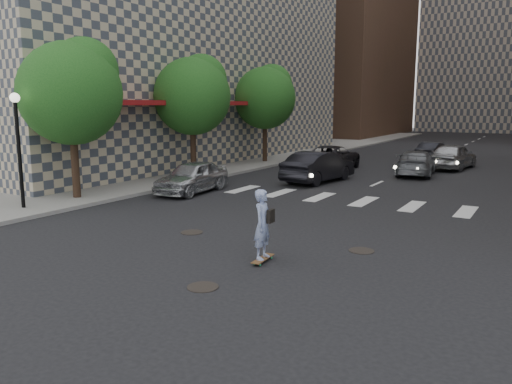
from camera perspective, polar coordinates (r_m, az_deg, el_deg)
ground at (r=13.90m, az=-3.88°, el=-6.78°), size 160.00×160.00×0.00m
sidewalk_left at (r=38.22m, az=-4.78°, el=4.00°), size 13.00×80.00×0.15m
lamppost at (r=20.59m, az=-25.58°, el=6.01°), size 0.36×0.36×4.28m
tree_a at (r=22.11m, az=-20.09°, el=11.03°), size 4.20×4.20×6.60m
tree_b at (r=27.90m, az=-7.07°, el=11.19°), size 4.20×4.20×6.60m
tree_c at (r=34.58m, az=1.22°, el=11.00°), size 4.20×4.20×6.60m
manhole_a at (r=11.31m, az=-6.10°, el=-10.74°), size 0.70×0.70×0.02m
manhole_b at (r=15.97m, az=-7.36°, el=-4.59°), size 0.70×0.70×0.02m
manhole_c at (r=14.20m, az=11.97°, el=-6.58°), size 0.70×0.70×0.02m
skateboarder at (r=12.70m, az=0.82°, el=-3.72°), size 0.49×0.97×1.90m
silver_sedan at (r=23.11m, az=-7.32°, el=1.74°), size 2.05×4.44×1.47m
traffic_car_a at (r=26.30m, az=7.16°, el=2.89°), size 2.32×5.07×1.61m
traffic_car_b at (r=30.16m, az=17.83°, el=3.19°), size 2.60×5.10×1.42m
traffic_car_c at (r=31.52m, az=8.64°, el=3.92°), size 2.93×5.65×1.52m
traffic_car_d at (r=33.86m, az=21.59°, el=3.85°), size 2.52×5.01×1.64m
traffic_car_e at (r=39.19m, az=19.57°, el=4.45°), size 1.82×4.06×1.29m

